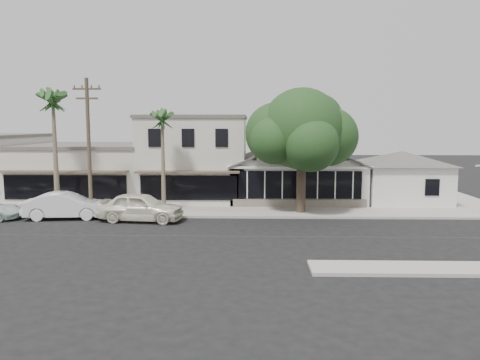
{
  "coord_description": "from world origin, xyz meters",
  "views": [
    {
      "loc": [
        1.58,
        -24.82,
        6.01
      ],
      "look_at": [
        0.78,
        6.0,
        2.37
      ],
      "focal_mm": 35.0,
      "sensor_mm": 36.0,
      "label": 1
    }
  ],
  "objects_px": {
    "utility_pole": "(89,144)",
    "car_0": "(141,207)",
    "shade_tree": "(300,131)",
    "car_1": "(66,206)"
  },
  "relations": [
    {
      "from": "utility_pole",
      "to": "car_0",
      "type": "bearing_deg",
      "value": -20.31
    },
    {
      "from": "car_0",
      "to": "car_1",
      "type": "height_order",
      "value": "car_0"
    },
    {
      "from": "car_1",
      "to": "shade_tree",
      "type": "distance_m",
      "value": 16.07
    },
    {
      "from": "utility_pole",
      "to": "shade_tree",
      "type": "distance_m",
      "value": 13.91
    },
    {
      "from": "utility_pole",
      "to": "car_1",
      "type": "height_order",
      "value": "utility_pole"
    },
    {
      "from": "utility_pole",
      "to": "shade_tree",
      "type": "bearing_deg",
      "value": 6.16
    },
    {
      "from": "utility_pole",
      "to": "car_0",
      "type": "relative_size",
      "value": 1.69
    },
    {
      "from": "car_0",
      "to": "shade_tree",
      "type": "xyz_separation_m",
      "value": [
        10.2,
        2.82,
        4.67
      ]
    },
    {
      "from": "shade_tree",
      "to": "car_0",
      "type": "bearing_deg",
      "value": -164.54
    },
    {
      "from": "car_1",
      "to": "shade_tree",
      "type": "bearing_deg",
      "value": -88.41
    }
  ]
}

